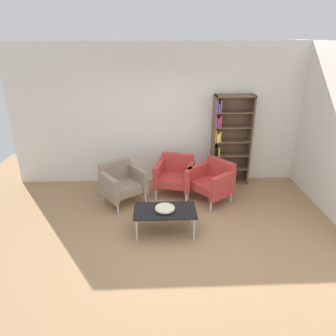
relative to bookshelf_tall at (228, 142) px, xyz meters
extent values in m
plane|color=#9E7751|center=(-1.27, -2.25, -0.92)|extent=(8.32, 8.32, 0.00)
cube|color=silver|center=(-1.27, 0.21, 0.53)|extent=(6.40, 0.12, 2.90)
cube|color=brown|center=(-0.32, -0.02, 0.03)|extent=(0.03, 0.30, 1.90)
cube|color=brown|center=(0.45, -0.02, 0.03)|extent=(0.03, 0.30, 1.90)
cube|color=brown|center=(0.07, -0.02, 0.96)|extent=(0.80, 0.30, 0.03)
cube|color=brown|center=(0.07, -0.02, -0.91)|extent=(0.80, 0.30, 0.03)
cube|color=brown|center=(0.07, 0.12, 0.03)|extent=(0.80, 0.02, 1.90)
cube|color=brown|center=(0.07, -0.02, -0.58)|extent=(0.76, 0.28, 0.02)
cube|color=brown|center=(0.07, -0.02, -0.28)|extent=(0.76, 0.28, 0.02)
cube|color=brown|center=(0.07, -0.02, 0.03)|extent=(0.76, 0.28, 0.02)
cube|color=brown|center=(0.07, -0.02, 0.34)|extent=(0.76, 0.28, 0.02)
cube|color=brown|center=(0.07, -0.02, 0.64)|extent=(0.76, 0.28, 0.02)
cube|color=green|center=(-0.28, -0.08, -0.76)|extent=(0.04, 0.17, 0.24)
cube|color=orange|center=(-0.23, -0.05, -0.78)|extent=(0.03, 0.23, 0.21)
cube|color=orange|center=(-0.19, -0.07, -0.75)|extent=(0.03, 0.18, 0.26)
cube|color=purple|center=(-0.15, -0.05, -0.76)|extent=(0.02, 0.22, 0.25)
cube|color=green|center=(-0.29, -0.04, -0.46)|extent=(0.02, 0.24, 0.22)
cube|color=yellow|center=(-0.25, -0.04, -0.44)|extent=(0.03, 0.24, 0.26)
cube|color=purple|center=(-0.21, -0.05, -0.46)|extent=(0.03, 0.23, 0.22)
cube|color=black|center=(-0.28, -0.05, -0.17)|extent=(0.04, 0.22, 0.18)
cube|color=black|center=(-0.24, -0.04, -0.17)|extent=(0.03, 0.24, 0.19)
cube|color=yellow|center=(-0.20, -0.04, -0.18)|extent=(0.03, 0.23, 0.18)
cube|color=orange|center=(-0.28, -0.04, 0.17)|extent=(0.03, 0.25, 0.25)
cube|color=white|center=(-0.24, -0.06, 0.13)|extent=(0.04, 0.21, 0.17)
cube|color=yellow|center=(-0.19, -0.04, 0.15)|extent=(0.03, 0.24, 0.21)
cube|color=olive|center=(-0.29, -0.04, 0.46)|extent=(0.02, 0.25, 0.22)
cube|color=purple|center=(-0.25, -0.05, 0.44)|extent=(0.04, 0.22, 0.19)
cube|color=red|center=(-0.21, -0.07, 0.47)|extent=(0.03, 0.18, 0.24)
cube|color=purple|center=(-0.29, -0.07, 0.77)|extent=(0.03, 0.18, 0.24)
cube|color=blue|center=(-0.25, -0.08, 0.74)|extent=(0.03, 0.17, 0.17)
cube|color=olive|center=(-0.22, -0.08, 0.78)|extent=(0.02, 0.17, 0.24)
cube|color=black|center=(-1.39, -1.84, -0.53)|extent=(1.00, 0.56, 0.02)
cylinder|color=silver|center=(-1.84, -2.07, -0.73)|extent=(0.03, 0.03, 0.38)
cylinder|color=silver|center=(-0.94, -2.07, -0.73)|extent=(0.03, 0.03, 0.38)
cylinder|color=silver|center=(-1.84, -1.61, -0.73)|extent=(0.03, 0.03, 0.38)
cylinder|color=silver|center=(-0.94, -1.61, -0.73)|extent=(0.03, 0.03, 0.38)
cylinder|color=beige|center=(-1.39, -1.84, -0.51)|extent=(0.13, 0.13, 0.02)
cylinder|color=beige|center=(-1.39, -1.84, -0.49)|extent=(0.32, 0.32, 0.02)
torus|color=beige|center=(-1.39, -1.84, -0.48)|extent=(0.32, 0.32, 0.02)
cube|color=gray|center=(-2.15, -0.85, -0.60)|extent=(0.86, 0.84, 0.16)
cube|color=gray|center=(-2.31, -0.63, -0.33)|extent=(0.59, 0.47, 0.38)
cube|color=gray|center=(-2.39, -1.04, -0.49)|extent=(0.44, 0.56, 0.46)
cube|color=gray|center=(-1.89, -0.68, -0.49)|extent=(0.44, 0.56, 0.46)
cylinder|color=silver|center=(-2.21, -1.27, -0.80)|extent=(0.04, 0.04, 0.24)
cylinder|color=silver|center=(-1.73, -0.92, -0.80)|extent=(0.04, 0.04, 0.24)
cylinder|color=silver|center=(-2.55, -0.80, -0.80)|extent=(0.04, 0.04, 0.24)
cylinder|color=silver|center=(-2.06, -0.45, -0.80)|extent=(0.04, 0.04, 0.24)
cube|color=#B73833|center=(-1.15, -0.55, -0.60)|extent=(0.78, 0.73, 0.16)
cube|color=#B73833|center=(-1.08, -0.29, -0.33)|extent=(0.65, 0.29, 0.38)
cube|color=#B73833|center=(-1.46, -0.48, -0.49)|extent=(0.27, 0.62, 0.46)
cube|color=#B73833|center=(-0.86, -0.66, -0.49)|extent=(0.27, 0.62, 0.46)
cylinder|color=silver|center=(-1.53, -0.76, -0.80)|extent=(0.04, 0.04, 0.24)
cylinder|color=silver|center=(-0.95, -0.93, -0.80)|extent=(0.04, 0.04, 0.24)
cylinder|color=silver|center=(-1.37, -0.21, -0.80)|extent=(0.04, 0.04, 0.24)
cylinder|color=silver|center=(-0.79, -0.37, -0.80)|extent=(0.04, 0.04, 0.24)
cube|color=#B73833|center=(-0.47, -0.83, -0.60)|extent=(0.85, 0.86, 0.16)
cube|color=#B73833|center=(-0.26, -0.66, -0.33)|extent=(0.49, 0.58, 0.38)
cube|color=#B73833|center=(-0.68, -0.60, -0.49)|extent=(0.55, 0.46, 0.46)
cube|color=#B73833|center=(-0.29, -1.09, -0.49)|extent=(0.55, 0.46, 0.46)
cylinder|color=silver|center=(-0.90, -0.79, -0.80)|extent=(0.04, 0.04, 0.24)
cylinder|color=silver|center=(-0.53, -1.26, -0.80)|extent=(0.04, 0.04, 0.24)
cylinder|color=silver|center=(-0.44, -0.43, -0.80)|extent=(0.04, 0.04, 0.24)
cylinder|color=silver|center=(-0.07, -0.90, -0.80)|extent=(0.04, 0.04, 0.24)
camera|label=1|loc=(-1.52, -6.19, 2.08)|focal=33.43mm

